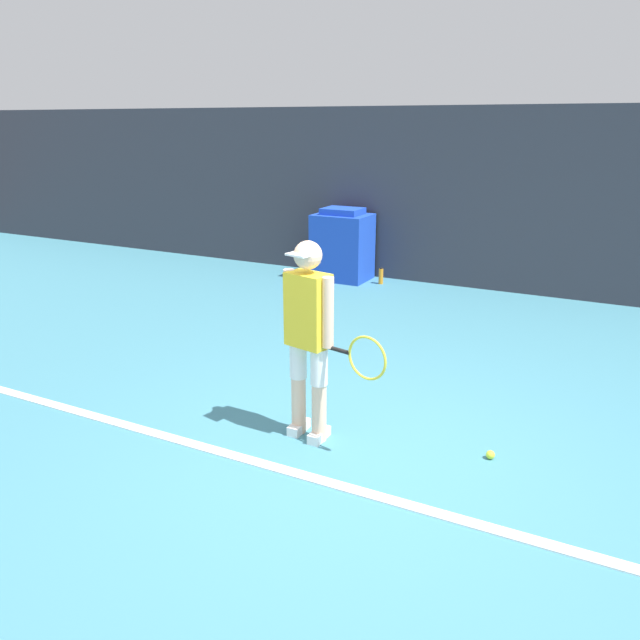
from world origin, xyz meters
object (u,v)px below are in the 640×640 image
object	(u,v)px
tennis_ball	(490,455)
water_bottle	(381,276)
covered_chair	(342,246)
tennis_player	(310,333)

from	to	relation	value
tennis_ball	water_bottle	size ratio (longest dim) A/B	0.26
covered_chair	water_bottle	bearing A→B (deg)	-1.31
tennis_player	tennis_ball	bearing A→B (deg)	25.09
tennis_player	water_bottle	xyz separation A→B (m)	(-1.38, 4.98, -0.78)
tennis_ball	water_bottle	world-z (taller)	water_bottle
tennis_ball	covered_chair	world-z (taller)	covered_chair
tennis_player	covered_chair	distance (m)	5.42
tennis_player	covered_chair	bearing A→B (deg)	125.02
water_bottle	tennis_player	bearing A→B (deg)	-74.50
tennis_player	water_bottle	distance (m)	5.22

